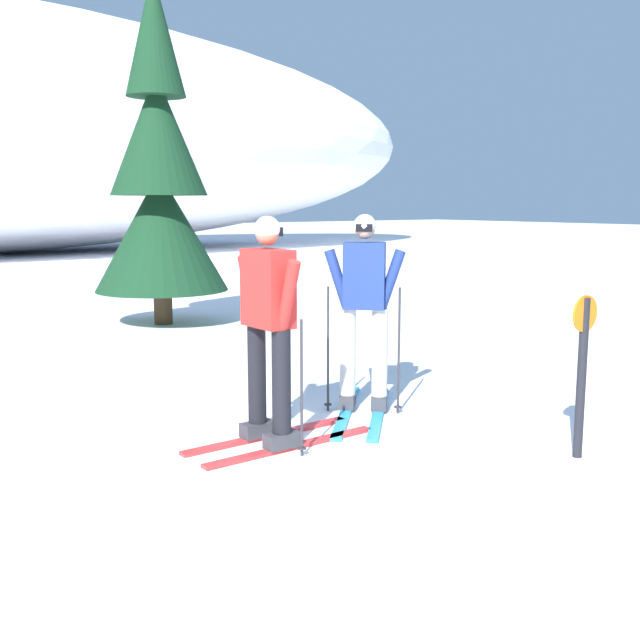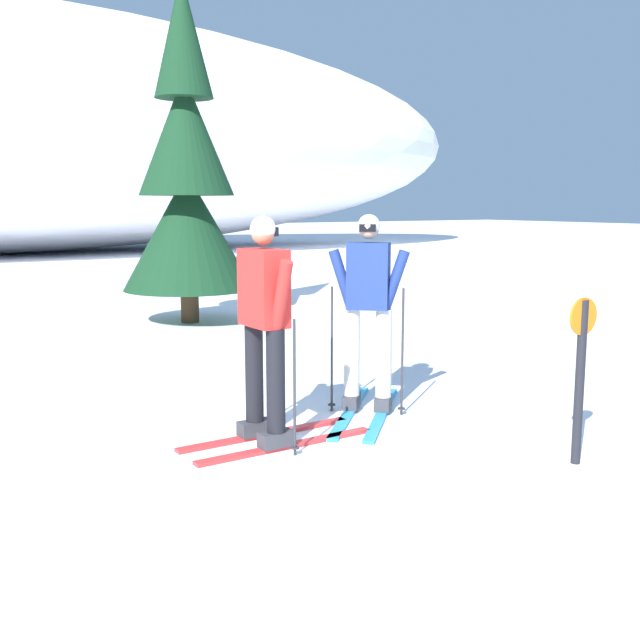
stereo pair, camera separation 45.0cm
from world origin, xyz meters
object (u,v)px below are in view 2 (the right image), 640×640
at_px(skier_navy_jacket, 368,311).
at_px(trail_marker_post, 580,370).
at_px(skier_red_jacket, 265,324).
at_px(pine_tree_far_right, 186,181).

relative_size(skier_navy_jacket, trail_marker_post, 1.46).
bearing_deg(skier_red_jacket, trail_marker_post, -42.52).
xyz_separation_m(skier_navy_jacket, pine_tree_far_right, (0.58, 5.88, 1.33)).
xyz_separation_m(skier_red_jacket, pine_tree_far_right, (1.84, 6.23, 1.30)).
bearing_deg(pine_tree_far_right, skier_red_jacket, -106.41).
bearing_deg(pine_tree_far_right, trail_marker_post, -90.39).
bearing_deg(pine_tree_far_right, skier_navy_jacket, -95.63).
distance_m(skier_navy_jacket, trail_marker_post, 2.07).
relative_size(skier_red_jacket, pine_tree_far_right, 0.34).
bearing_deg(skier_navy_jacket, pine_tree_far_right, 84.37).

